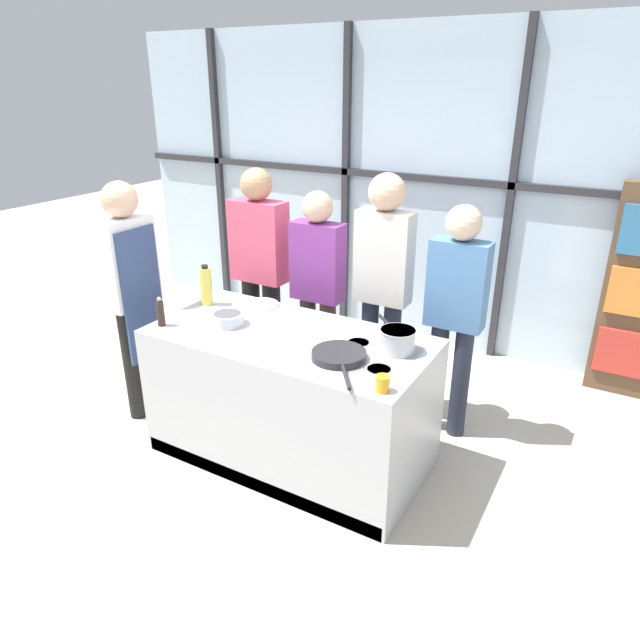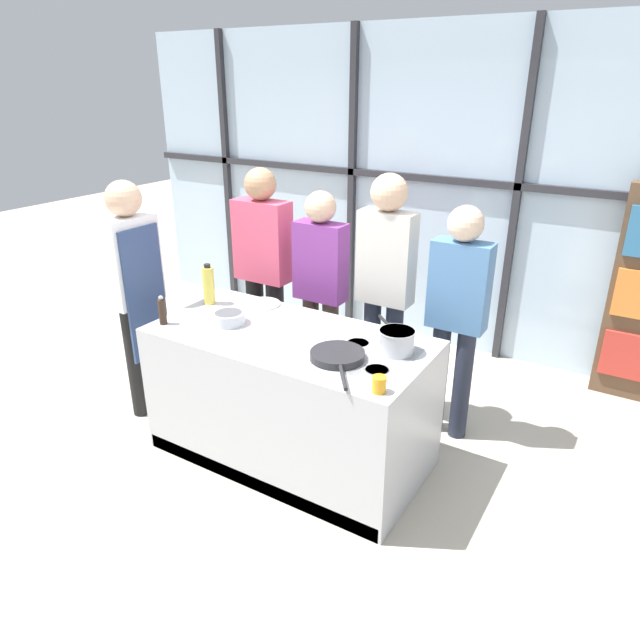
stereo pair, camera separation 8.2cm
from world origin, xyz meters
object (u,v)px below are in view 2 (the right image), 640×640
frying_pan (338,355)px  white_plate (263,304)px  chef (135,285)px  spectator_center_left (320,283)px  spectator_far_right (457,309)px  spectator_far_left (263,265)px  juice_glass_near (379,384)px  mixing_bowl (229,318)px  saucepan (397,341)px  oil_bottle (209,285)px  pepper_grinder (162,311)px  spectator_center_right (385,281)px

frying_pan → white_plate: size_ratio=1.97×
chef → frying_pan: size_ratio=3.52×
spectator_center_left → spectator_far_right: size_ratio=0.99×
spectator_far_left → juice_glass_near: spectator_far_left is taller
white_plate → mixing_bowl: size_ratio=1.16×
spectator_far_left → chef: bearing=62.6°
spectator_center_left → saucepan: (0.93, -0.68, 0.02)m
chef → juice_glass_near: (2.03, -0.25, -0.08)m
oil_bottle → spectator_far_right: bearing=22.5°
pepper_grinder → juice_glass_near: (1.57, -0.05, -0.05)m
spectator_center_right → spectator_far_right: bearing=180.0°
spectator_center_left → spectator_center_right: (0.53, 0.00, 0.12)m
spectator_far_right → pepper_grinder: spectator_far_right is taller
chef → white_plate: bearing=116.7°
spectator_far_right → spectator_far_left: bearing=0.0°
spectator_center_left → frying_pan: spectator_center_left is taller
saucepan → juice_glass_near: saucepan is taller
spectator_center_right → oil_bottle: size_ratio=6.18×
spectator_center_left → saucepan: size_ratio=5.09×
chef → pepper_grinder: bearing=66.8°
saucepan → oil_bottle: (-1.44, 0.02, 0.06)m
frying_pan → oil_bottle: 1.24m
spectator_far_left → saucepan: 1.61m
chef → frying_pan: chef is taller
spectator_center_right → saucepan: (0.40, -0.68, -0.09)m
spectator_center_left → juice_glass_near: (1.05, -1.14, -0.01)m
chef → spectator_far_left: (0.46, 0.89, -0.01)m
spectator_center_left → white_plate: 0.52m
spectator_center_left → spectator_far_left: bearing=0.0°
juice_glass_near → oil_bottle: bearing=162.6°
white_plate → saucepan: bearing=-9.9°
spectator_far_right → saucepan: 0.69m
spectator_center_left → pepper_grinder: bearing=64.1°
spectator_far_left → pepper_grinder: 1.09m
saucepan → oil_bottle: bearing=179.0°
white_plate → spectator_center_left: bearing=69.2°
chef → spectator_far_right: size_ratio=1.06×
chef → spectator_far_left: bearing=152.6°
chef → pepper_grinder: 0.50m
spectator_far_left → spectator_center_right: 1.06m
saucepan → mixing_bowl: (-1.10, -0.18, -0.03)m
oil_bottle → spectator_center_right: bearing=31.9°
mixing_bowl → pepper_grinder: bearing=-147.6°
chef → pepper_grinder: (0.46, -0.20, -0.03)m
spectator_center_right → frying_pan: (0.16, -0.93, -0.14)m
white_plate → spectator_far_left: bearing=125.8°
frying_pan → spectator_far_left: bearing=142.5°
spectator_center_left → spectator_far_right: bearing=-180.0°
spectator_center_left → juice_glass_near: spectator_center_left is taller
spectator_center_left → white_plate: bearing=69.2°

